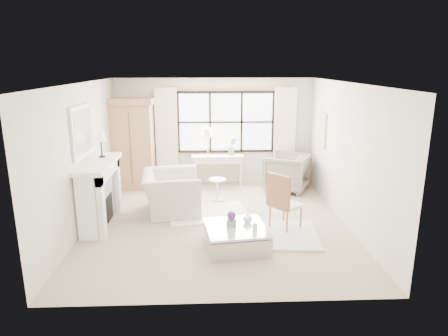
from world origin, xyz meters
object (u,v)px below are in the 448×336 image
Objects in this scene: armoire at (133,143)px; coffee_table at (236,238)px; console_table at (217,170)px; club_armchair at (172,193)px.

armoire is 4.31m from coffee_table.
console_table is 1.17× the size of coffee_table.
console_table is 3.64m from coffee_table.
console_table reaches higher than coffee_table.
club_armchair is at bearing -56.60° from armoire.
coffee_table is (0.22, -3.63, -0.22)m from console_table.
armoire is 2.18m from club_armchair.
console_table is at bearing 85.90° from coffee_table.
club_armchair is at bearing 117.40° from coffee_table.
coffee_table is at bearing -151.08° from club_armchair.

